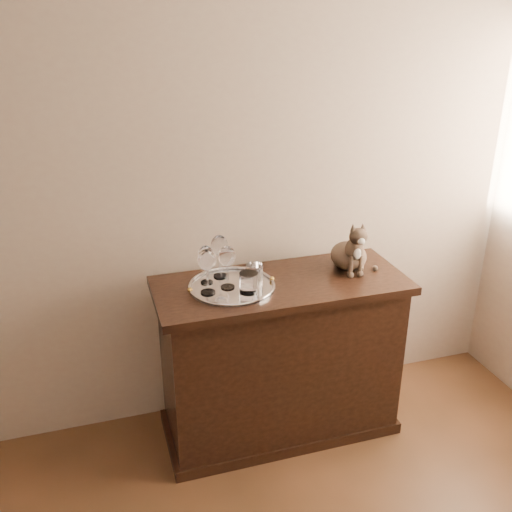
{
  "coord_description": "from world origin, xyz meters",
  "views": [
    {
      "loc": [
        -0.23,
        -0.33,
        2.02
      ],
      "look_at": [
        0.48,
        1.95,
        0.99
      ],
      "focal_mm": 40.0,
      "sensor_mm": 36.0,
      "label": 1
    }
  ],
  "objects_px": {
    "tumbler_c": "(254,274)",
    "cat": "(349,243)",
    "tray": "(232,287)",
    "wine_glass_a": "(206,264)",
    "wine_glass_c": "(207,271)",
    "tumbler_a": "(249,283)",
    "sideboard": "(280,358)",
    "wine_glass_d": "(227,267)",
    "wine_glass_b": "(220,256)"
  },
  "relations": [
    {
      "from": "tumbler_c",
      "to": "cat",
      "type": "xyz_separation_m",
      "value": [
        0.5,
        0.04,
        0.08
      ]
    },
    {
      "from": "tray",
      "to": "wine_glass_a",
      "type": "relative_size",
      "value": 2.16
    },
    {
      "from": "wine_glass_c",
      "to": "tumbler_a",
      "type": "relative_size",
      "value": 2.24
    },
    {
      "from": "tray",
      "to": "tumbler_c",
      "type": "relative_size",
      "value": 4.37
    },
    {
      "from": "tray",
      "to": "tumbler_c",
      "type": "distance_m",
      "value": 0.12
    },
    {
      "from": "wine_glass_a",
      "to": "wine_glass_c",
      "type": "height_order",
      "value": "wine_glass_c"
    },
    {
      "from": "sideboard",
      "to": "wine_glass_c",
      "type": "distance_m",
      "value": 0.65
    },
    {
      "from": "tumbler_a",
      "to": "tumbler_c",
      "type": "distance_m",
      "value": 0.1
    },
    {
      "from": "sideboard",
      "to": "wine_glass_a",
      "type": "relative_size",
      "value": 6.48
    },
    {
      "from": "tumbler_c",
      "to": "cat",
      "type": "height_order",
      "value": "cat"
    },
    {
      "from": "sideboard",
      "to": "cat",
      "type": "height_order",
      "value": "cat"
    },
    {
      "from": "wine_glass_d",
      "to": "tumbler_a",
      "type": "bearing_deg",
      "value": -44.26
    },
    {
      "from": "wine_glass_a",
      "to": "tumbler_a",
      "type": "bearing_deg",
      "value": -44.11
    },
    {
      "from": "tray",
      "to": "tumbler_c",
      "type": "bearing_deg",
      "value": 2.22
    },
    {
      "from": "tray",
      "to": "wine_glass_b",
      "type": "height_order",
      "value": "wine_glass_b"
    },
    {
      "from": "wine_glass_a",
      "to": "wine_glass_b",
      "type": "distance_m",
      "value": 0.09
    },
    {
      "from": "tray",
      "to": "wine_glass_a",
      "type": "distance_m",
      "value": 0.16
    },
    {
      "from": "wine_glass_c",
      "to": "tumbler_a",
      "type": "height_order",
      "value": "wine_glass_c"
    },
    {
      "from": "tumbler_c",
      "to": "tumbler_a",
      "type": "bearing_deg",
      "value": -121.82
    },
    {
      "from": "wine_glass_b",
      "to": "wine_glass_c",
      "type": "xyz_separation_m",
      "value": [
        -0.09,
        -0.15,
        0.0
      ]
    },
    {
      "from": "wine_glass_b",
      "to": "tray",
      "type": "bearing_deg",
      "value": -78.05
    },
    {
      "from": "wine_glass_d",
      "to": "cat",
      "type": "distance_m",
      "value": 0.63
    },
    {
      "from": "wine_glass_b",
      "to": "tumbler_a",
      "type": "xyz_separation_m",
      "value": [
        0.08,
        -0.2,
        -0.06
      ]
    },
    {
      "from": "sideboard",
      "to": "wine_glass_d",
      "type": "xyz_separation_m",
      "value": [
        -0.26,
        0.0,
        0.54
      ]
    },
    {
      "from": "tray",
      "to": "tumbler_c",
      "type": "xyz_separation_m",
      "value": [
        0.11,
        0.0,
        0.05
      ]
    },
    {
      "from": "wine_glass_c",
      "to": "tray",
      "type": "bearing_deg",
      "value": 14.16
    },
    {
      "from": "wine_glass_a",
      "to": "tray",
      "type": "bearing_deg",
      "value": -35.84
    },
    {
      "from": "wine_glass_a",
      "to": "wine_glass_b",
      "type": "bearing_deg",
      "value": 31.43
    },
    {
      "from": "wine_glass_b",
      "to": "tumbler_a",
      "type": "distance_m",
      "value": 0.22
    },
    {
      "from": "sideboard",
      "to": "wine_glass_b",
      "type": "height_order",
      "value": "wine_glass_b"
    },
    {
      "from": "wine_glass_d",
      "to": "tray",
      "type": "bearing_deg",
      "value": 12.58
    },
    {
      "from": "sideboard",
      "to": "wine_glass_b",
      "type": "relative_size",
      "value": 5.71
    },
    {
      "from": "sideboard",
      "to": "cat",
      "type": "xyz_separation_m",
      "value": [
        0.37,
        0.05,
        0.56
      ]
    },
    {
      "from": "tumbler_a",
      "to": "wine_glass_b",
      "type": "bearing_deg",
      "value": 112.34
    },
    {
      "from": "sideboard",
      "to": "wine_glass_c",
      "type": "relative_size",
      "value": 5.65
    },
    {
      "from": "wine_glass_d",
      "to": "tumbler_c",
      "type": "relative_size",
      "value": 2.24
    },
    {
      "from": "sideboard",
      "to": "wine_glass_a",
      "type": "xyz_separation_m",
      "value": [
        -0.34,
        0.08,
        0.53
      ]
    },
    {
      "from": "tumbler_a",
      "to": "wine_glass_d",
      "type": "bearing_deg",
      "value": 135.74
    },
    {
      "from": "wine_glass_b",
      "to": "wine_glass_c",
      "type": "bearing_deg",
      "value": -122.01
    },
    {
      "from": "wine_glass_c",
      "to": "cat",
      "type": "xyz_separation_m",
      "value": [
        0.73,
        0.07,
        0.02
      ]
    },
    {
      "from": "tray",
      "to": "wine_glass_c",
      "type": "relative_size",
      "value": 1.88
    },
    {
      "from": "wine_glass_b",
      "to": "wine_glass_c",
      "type": "height_order",
      "value": "wine_glass_c"
    },
    {
      "from": "sideboard",
      "to": "tumbler_a",
      "type": "distance_m",
      "value": 0.52
    },
    {
      "from": "wine_glass_d",
      "to": "cat",
      "type": "relative_size",
      "value": 0.77
    },
    {
      "from": "tray",
      "to": "wine_glass_a",
      "type": "bearing_deg",
      "value": 144.16
    },
    {
      "from": "wine_glass_d",
      "to": "tumbler_a",
      "type": "distance_m",
      "value": 0.12
    },
    {
      "from": "wine_glass_c",
      "to": "wine_glass_d",
      "type": "xyz_separation_m",
      "value": [
        0.1,
        0.03,
        -0.0
      ]
    },
    {
      "from": "tumbler_a",
      "to": "sideboard",
      "type": "bearing_deg",
      "value": 22.05
    },
    {
      "from": "wine_glass_d",
      "to": "tumbler_c",
      "type": "xyz_separation_m",
      "value": [
        0.13,
        0.01,
        -0.06
      ]
    },
    {
      "from": "wine_glass_b",
      "to": "tumbler_c",
      "type": "height_order",
      "value": "wine_glass_b"
    }
  ]
}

